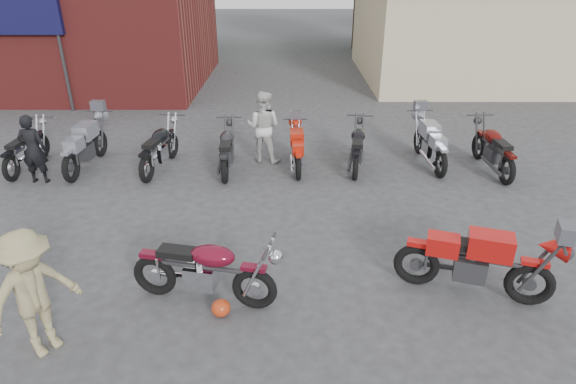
{
  "coord_description": "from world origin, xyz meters",
  "views": [
    {
      "loc": [
        0.37,
        -5.41,
        4.5
      ],
      "look_at": [
        0.36,
        1.98,
        0.9
      ],
      "focal_mm": 30.0,
      "sensor_mm": 36.0,
      "label": 1
    }
  ],
  "objects_px": {
    "sportbike": "(478,258)",
    "person_dark": "(33,149)",
    "row_bike_1": "(85,143)",
    "row_bike_0": "(26,146)",
    "row_bike_7": "(493,146)",
    "row_bike_2": "(159,145)",
    "vintage_motorcycle": "(205,266)",
    "person_light": "(263,127)",
    "row_bike_4": "(297,147)",
    "helmet": "(221,308)",
    "row_bike_6": "(430,141)",
    "row_bike_3": "(227,147)",
    "person_tan": "(33,294)",
    "row_bike_5": "(358,144)"
  },
  "relations": [
    {
      "from": "sportbike",
      "to": "person_dark",
      "type": "xyz_separation_m",
      "value": [
        -8.26,
        3.97,
        0.15
      ]
    },
    {
      "from": "row_bike_1",
      "to": "row_bike_0",
      "type": "bearing_deg",
      "value": 94.52
    },
    {
      "from": "row_bike_7",
      "to": "row_bike_2",
      "type": "bearing_deg",
      "value": 86.41
    },
    {
      "from": "vintage_motorcycle",
      "to": "person_light",
      "type": "bearing_deg",
      "value": 95.8
    },
    {
      "from": "row_bike_2",
      "to": "row_bike_4",
      "type": "height_order",
      "value": "row_bike_2"
    },
    {
      "from": "row_bike_7",
      "to": "sportbike",
      "type": "bearing_deg",
      "value": 153.6
    },
    {
      "from": "row_bike_0",
      "to": "row_bike_4",
      "type": "relative_size",
      "value": 1.06
    },
    {
      "from": "helmet",
      "to": "row_bike_6",
      "type": "xyz_separation_m",
      "value": [
        4.31,
        5.51,
        0.48
      ]
    },
    {
      "from": "row_bike_4",
      "to": "row_bike_0",
      "type": "bearing_deg",
      "value": 88.27
    },
    {
      "from": "row_bike_3",
      "to": "person_dark",
      "type": "bearing_deg",
      "value": 97.57
    },
    {
      "from": "row_bike_6",
      "to": "row_bike_3",
      "type": "bearing_deg",
      "value": 90.16
    },
    {
      "from": "person_tan",
      "to": "row_bike_5",
      "type": "distance_m",
      "value": 7.59
    },
    {
      "from": "row_bike_2",
      "to": "row_bike_3",
      "type": "distance_m",
      "value": 1.58
    },
    {
      "from": "row_bike_5",
      "to": "row_bike_6",
      "type": "bearing_deg",
      "value": -74.54
    },
    {
      "from": "row_bike_4",
      "to": "person_light",
      "type": "bearing_deg",
      "value": 58.23
    },
    {
      "from": "vintage_motorcycle",
      "to": "row_bike_6",
      "type": "relative_size",
      "value": 1.01
    },
    {
      "from": "row_bike_0",
      "to": "row_bike_1",
      "type": "distance_m",
      "value": 1.38
    },
    {
      "from": "row_bike_3",
      "to": "row_bike_6",
      "type": "height_order",
      "value": "row_bike_6"
    },
    {
      "from": "sportbike",
      "to": "row_bike_5",
      "type": "distance_m",
      "value": 4.96
    },
    {
      "from": "person_light",
      "to": "row_bike_7",
      "type": "xyz_separation_m",
      "value": [
        5.33,
        -0.6,
        -0.26
      ]
    },
    {
      "from": "helmet",
      "to": "row_bike_4",
      "type": "xyz_separation_m",
      "value": [
        1.13,
        5.28,
        0.41
      ]
    },
    {
      "from": "person_light",
      "to": "row_bike_3",
      "type": "relative_size",
      "value": 0.88
    },
    {
      "from": "helmet",
      "to": "row_bike_4",
      "type": "distance_m",
      "value": 5.41
    },
    {
      "from": "person_dark",
      "to": "row_bike_5",
      "type": "xyz_separation_m",
      "value": [
        7.16,
        0.86,
        -0.2
      ]
    },
    {
      "from": "sportbike",
      "to": "row_bike_5",
      "type": "bearing_deg",
      "value": 120.67
    },
    {
      "from": "vintage_motorcycle",
      "to": "person_dark",
      "type": "bearing_deg",
      "value": 148.26
    },
    {
      "from": "person_tan",
      "to": "row_bike_0",
      "type": "distance_m",
      "value": 6.65
    },
    {
      "from": "vintage_motorcycle",
      "to": "row_bike_1",
      "type": "distance_m",
      "value": 6.13
    },
    {
      "from": "row_bike_2",
      "to": "row_bike_5",
      "type": "height_order",
      "value": "row_bike_2"
    },
    {
      "from": "vintage_motorcycle",
      "to": "helmet",
      "type": "xyz_separation_m",
      "value": [
        0.23,
        -0.31,
        -0.48
      ]
    },
    {
      "from": "row_bike_1",
      "to": "row_bike_3",
      "type": "bearing_deg",
      "value": -88.91
    },
    {
      "from": "helmet",
      "to": "person_light",
      "type": "bearing_deg",
      "value": 86.67
    },
    {
      "from": "person_dark",
      "to": "vintage_motorcycle",
      "type": "bearing_deg",
      "value": 135.93
    },
    {
      "from": "person_dark",
      "to": "row_bike_5",
      "type": "height_order",
      "value": "person_dark"
    },
    {
      "from": "sportbike",
      "to": "row_bike_7",
      "type": "relative_size",
      "value": 1.04
    },
    {
      "from": "row_bike_2",
      "to": "row_bike_6",
      "type": "height_order",
      "value": "row_bike_6"
    },
    {
      "from": "person_tan",
      "to": "row_bike_0",
      "type": "height_order",
      "value": "person_tan"
    },
    {
      "from": "row_bike_4",
      "to": "row_bike_7",
      "type": "distance_m",
      "value": 4.53
    },
    {
      "from": "person_light",
      "to": "row_bike_0",
      "type": "distance_m",
      "value": 5.56
    },
    {
      "from": "person_light",
      "to": "row_bike_1",
      "type": "relative_size",
      "value": 0.8
    },
    {
      "from": "row_bike_2",
      "to": "row_bike_4",
      "type": "bearing_deg",
      "value": -79.58
    },
    {
      "from": "row_bike_0",
      "to": "row_bike_5",
      "type": "bearing_deg",
      "value": -87.89
    },
    {
      "from": "sportbike",
      "to": "row_bike_0",
      "type": "distance_m",
      "value": 10.06
    },
    {
      "from": "row_bike_1",
      "to": "row_bike_2",
      "type": "height_order",
      "value": "row_bike_1"
    },
    {
      "from": "person_light",
      "to": "row_bike_4",
      "type": "distance_m",
      "value": 0.98
    },
    {
      "from": "sportbike",
      "to": "row_bike_5",
      "type": "relative_size",
      "value": 1.1
    },
    {
      "from": "helmet",
      "to": "row_bike_3",
      "type": "distance_m",
      "value": 5.2
    },
    {
      "from": "helmet",
      "to": "row_bike_6",
      "type": "height_order",
      "value": "row_bike_6"
    },
    {
      "from": "person_tan",
      "to": "row_bike_2",
      "type": "distance_m",
      "value": 5.86
    },
    {
      "from": "person_dark",
      "to": "row_bike_3",
      "type": "distance_m",
      "value": 4.18
    }
  ]
}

